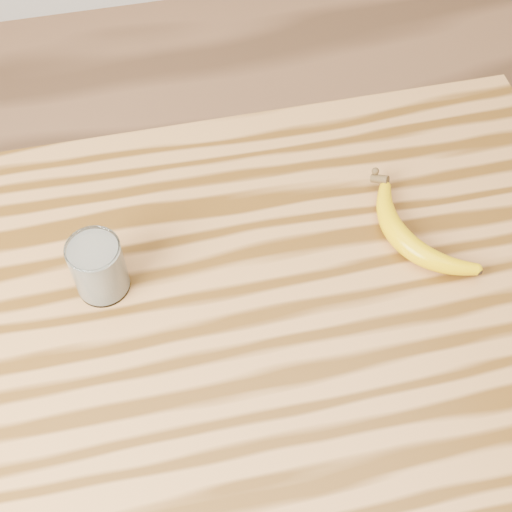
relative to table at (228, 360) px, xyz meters
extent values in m
plane|color=brown|center=(0.00, 0.00, -0.77)|extent=(4.00, 4.00, 0.00)
cube|color=#A86E38|center=(0.00, 0.00, 0.11)|extent=(1.20, 0.80, 0.04)
cylinder|color=brown|center=(0.54, 0.34, -0.34)|extent=(0.06, 0.06, 0.86)
cylinder|color=white|center=(-0.16, 0.10, 0.18)|extent=(0.08, 0.08, 0.10)
torus|color=white|center=(-0.16, 0.10, 0.23)|extent=(0.08, 0.08, 0.00)
cylinder|color=silver|center=(-0.16, 0.10, 0.18)|extent=(0.07, 0.07, 0.09)
camera|label=1|loc=(-0.06, -0.50, 1.03)|focal=50.00mm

